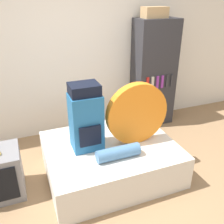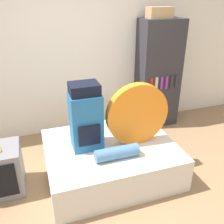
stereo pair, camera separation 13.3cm
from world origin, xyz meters
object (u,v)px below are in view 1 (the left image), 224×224
at_px(cardboard_box, 155,12).
at_px(tent_bag, 137,114).
at_px(bookshelf, 153,74).
at_px(backpack, 86,118).
at_px(sleeping_roll, 118,153).

bearing_deg(cardboard_box, tent_bag, -125.77).
xyz_separation_m(bookshelf, cardboard_box, (-0.07, -0.02, 0.99)).
relative_size(tent_bag, bookshelf, 0.43).
height_order(backpack, tent_bag, backpack).
height_order(tent_bag, sleeping_roll, tent_bag).
relative_size(backpack, cardboard_box, 2.14).
xyz_separation_m(sleeping_roll, bookshelf, (1.25, 1.42, 0.40)).
distance_m(tent_bag, bookshelf, 1.47).
xyz_separation_m(backpack, tent_bag, (0.62, -0.10, -0.00)).
bearing_deg(tent_bag, backpack, 170.60).
height_order(tent_bag, cardboard_box, cardboard_box).
xyz_separation_m(tent_bag, cardboard_box, (0.83, 1.15, 1.07)).
bearing_deg(backpack, cardboard_box, 35.85).
distance_m(backpack, sleeping_roll, 0.55).
relative_size(backpack, sleeping_roll, 1.59).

